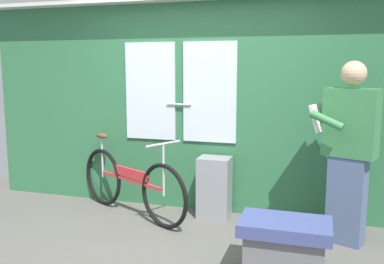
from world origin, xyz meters
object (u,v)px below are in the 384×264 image
(trash_bin_by_wall, at_px, (214,187))
(passenger_reading_newspaper, at_px, (348,149))
(bicycle_near_door, at_px, (130,183))
(bench_seat_corner, at_px, (284,246))

(trash_bin_by_wall, bearing_deg, passenger_reading_newspaper, -13.49)
(bicycle_near_door, height_order, trash_bin_by_wall, bicycle_near_door)
(trash_bin_by_wall, relative_size, bench_seat_corner, 0.94)
(passenger_reading_newspaper, distance_m, bench_seat_corner, 1.14)
(passenger_reading_newspaper, xyz_separation_m, bench_seat_corner, (-0.48, -0.80, -0.65))
(bicycle_near_door, bearing_deg, trash_bin_by_wall, 41.17)
(trash_bin_by_wall, xyz_separation_m, bench_seat_corner, (0.84, -1.12, -0.09))
(passenger_reading_newspaper, relative_size, bench_seat_corner, 2.40)
(bicycle_near_door, xyz_separation_m, passenger_reading_newspaper, (2.22, -0.09, 0.53))
(passenger_reading_newspaper, height_order, bench_seat_corner, passenger_reading_newspaper)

